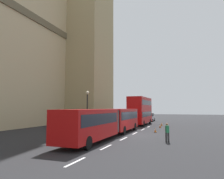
% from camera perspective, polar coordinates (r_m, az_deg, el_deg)
% --- Properties ---
extents(ground_plane, '(160.00, 160.00, 0.00)m').
position_cam_1_polar(ground_plane, '(23.81, 5.73, -12.45)').
color(ground_plane, '#262628').
extents(lane_centre_marking, '(25.20, 0.16, 0.01)m').
position_cam_1_polar(lane_centre_marking, '(22.75, 5.01, -12.78)').
color(lane_centre_marking, silver).
rests_on(lane_centre_marking, ground_plane).
extents(articulated_bus, '(16.95, 2.54, 2.90)m').
position_cam_1_polar(articulated_bus, '(21.84, -1.15, -8.53)').
color(articulated_bus, '#B20F0F').
rests_on(articulated_bus, ground_plane).
extents(double_decker_bus, '(9.61, 2.54, 4.90)m').
position_cam_1_polar(double_decker_bus, '(37.26, 7.96, -5.63)').
color(double_decker_bus, '#B20F0F').
rests_on(double_decker_bus, ground_plane).
extents(sedan_lead, '(4.40, 1.86, 1.85)m').
position_cam_1_polar(sedan_lead, '(47.69, 10.52, -7.65)').
color(sedan_lead, '#B7B7BC').
rests_on(sedan_lead, ground_plane).
extents(traffic_cone_west, '(0.36, 0.36, 0.58)m').
position_cam_1_polar(traffic_cone_west, '(26.25, 12.04, -11.06)').
color(traffic_cone_west, black).
rests_on(traffic_cone_west, ground_plane).
extents(traffic_cone_middle, '(0.36, 0.36, 0.58)m').
position_cam_1_polar(traffic_cone_middle, '(32.62, 13.33, -9.87)').
color(traffic_cone_middle, black).
rests_on(traffic_cone_middle, ground_plane).
extents(traffic_cone_east, '(0.36, 0.36, 0.58)m').
position_cam_1_polar(traffic_cone_east, '(35.90, 13.76, -9.42)').
color(traffic_cone_east, black).
rests_on(traffic_cone_east, ground_plane).
extents(street_lamp, '(0.44, 0.44, 5.27)m').
position_cam_1_polar(street_lamp, '(27.29, -6.94, -5.08)').
color(street_lamp, black).
rests_on(street_lamp, ground_plane).
extents(pedestrian_near_cones, '(0.46, 0.38, 1.69)m').
position_cam_1_polar(pedestrian_near_cones, '(18.84, 15.21, -11.42)').
color(pedestrian_near_cones, '#333333').
rests_on(pedestrian_near_cones, ground_plane).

